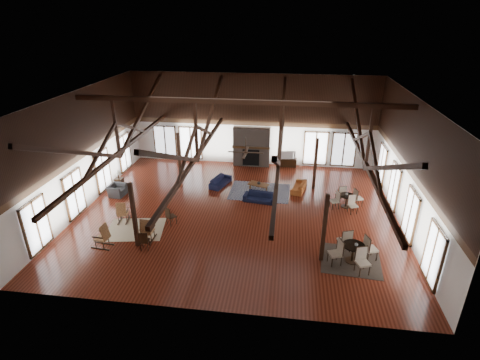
# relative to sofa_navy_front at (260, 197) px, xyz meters

# --- Properties ---
(floor) EXTENTS (16.00, 16.00, 0.00)m
(floor) POSITION_rel_sofa_navy_front_xyz_m (-1.01, -1.43, -0.26)
(floor) COLOR maroon
(floor) RESTS_ON ground
(ceiling) EXTENTS (16.00, 14.00, 0.02)m
(ceiling) POSITION_rel_sofa_navy_front_xyz_m (-1.01, -1.43, 5.74)
(ceiling) COLOR black
(ceiling) RESTS_ON wall_back
(wall_back) EXTENTS (16.00, 0.02, 6.00)m
(wall_back) POSITION_rel_sofa_navy_front_xyz_m (-1.01, 5.57, 2.74)
(wall_back) COLOR silver
(wall_back) RESTS_ON floor
(wall_front) EXTENTS (16.00, 0.02, 6.00)m
(wall_front) POSITION_rel_sofa_navy_front_xyz_m (-1.01, -8.43, 2.74)
(wall_front) COLOR silver
(wall_front) RESTS_ON floor
(wall_left) EXTENTS (0.02, 14.00, 6.00)m
(wall_left) POSITION_rel_sofa_navy_front_xyz_m (-9.01, -1.43, 2.74)
(wall_left) COLOR silver
(wall_left) RESTS_ON floor
(wall_right) EXTENTS (0.02, 14.00, 6.00)m
(wall_right) POSITION_rel_sofa_navy_front_xyz_m (6.99, -1.43, 2.74)
(wall_right) COLOR silver
(wall_right) RESTS_ON floor
(roof_truss) EXTENTS (15.60, 14.07, 3.14)m
(roof_truss) POSITION_rel_sofa_navy_front_xyz_m (-1.01, -1.43, 3.77)
(roof_truss) COLOR black
(roof_truss) RESTS_ON wall_back
(post_grid) EXTENTS (8.16, 7.16, 3.05)m
(post_grid) POSITION_rel_sofa_navy_front_xyz_m (-1.01, -1.43, 1.27)
(post_grid) COLOR black
(post_grid) RESTS_ON floor
(fireplace) EXTENTS (2.50, 0.69, 2.60)m
(fireplace) POSITION_rel_sofa_navy_front_xyz_m (-1.01, 5.24, 1.03)
(fireplace) COLOR #685B4F
(fireplace) RESTS_ON floor
(ceiling_fan) EXTENTS (1.60, 1.60, 0.75)m
(ceiling_fan) POSITION_rel_sofa_navy_front_xyz_m (-0.51, -2.43, 3.48)
(ceiling_fan) COLOR black
(ceiling_fan) RESTS_ON roof_truss
(sofa_navy_front) EXTENTS (1.84, 0.94, 0.51)m
(sofa_navy_front) POSITION_rel_sofa_navy_front_xyz_m (0.00, 0.00, 0.00)
(sofa_navy_front) COLOR black
(sofa_navy_front) RESTS_ON floor
(sofa_navy_left) EXTENTS (1.84, 1.18, 0.50)m
(sofa_navy_left) POSITION_rel_sofa_navy_front_xyz_m (-2.50, 1.78, -0.01)
(sofa_navy_left) COLOR black
(sofa_navy_left) RESTS_ON floor
(sofa_orange) EXTENTS (1.77, 1.00, 0.49)m
(sofa_orange) POSITION_rel_sofa_navy_front_xyz_m (2.13, 1.70, -0.01)
(sofa_orange) COLOR #9B4C1E
(sofa_orange) RESTS_ON floor
(coffee_table) EXTENTS (1.27, 0.93, 0.44)m
(coffee_table) POSITION_rel_sofa_navy_front_xyz_m (-0.19, 1.32, 0.13)
(coffee_table) COLOR brown
(coffee_table) RESTS_ON floor
(vase) EXTENTS (0.26, 0.26, 0.21)m
(vase) POSITION_rel_sofa_navy_front_xyz_m (-0.16, 1.26, 0.29)
(vase) COLOR #B2B2B2
(vase) RESTS_ON coffee_table
(armchair) EXTENTS (1.04, 0.93, 0.63)m
(armchair) POSITION_rel_sofa_navy_front_xyz_m (-8.03, -0.32, 0.06)
(armchair) COLOR #2C2C2E
(armchair) RESTS_ON floor
(side_table_lamp) EXTENTS (0.44, 0.44, 1.12)m
(side_table_lamp) POSITION_rel_sofa_navy_front_xyz_m (-8.36, 0.71, 0.17)
(side_table_lamp) COLOR black
(side_table_lamp) RESTS_ON floor
(rocking_chair_a) EXTENTS (0.58, 0.90, 1.08)m
(rocking_chair_a) POSITION_rel_sofa_navy_front_xyz_m (-6.50, -3.07, 0.25)
(rocking_chair_a) COLOR #A16C3D
(rocking_chair_a) RESTS_ON floor
(rocking_chair_b) EXTENTS (0.51, 0.89, 1.13)m
(rocking_chair_b) POSITION_rel_sofa_navy_front_xyz_m (-4.70, -4.53, 0.28)
(rocking_chair_b) COLOR #A16C3D
(rocking_chair_b) RESTS_ON floor
(rocking_chair_c) EXTENTS (0.93, 0.57, 1.15)m
(rocking_chair_c) POSITION_rel_sofa_navy_front_xyz_m (-6.40, -5.24, 0.28)
(rocking_chair_c) COLOR #A16C3D
(rocking_chair_c) RESTS_ON floor
(side_chair_a) EXTENTS (0.57, 0.57, 0.96)m
(side_chair_a) POSITION_rel_sofa_navy_front_xyz_m (-4.11, -3.04, 0.30)
(side_chair_a) COLOR black
(side_chair_a) RESTS_ON floor
(side_chair_b) EXTENTS (0.42, 0.42, 0.91)m
(side_chair_b) POSITION_rel_sofa_navy_front_xyz_m (-4.56, -5.23, 0.27)
(side_chair_b) COLOR black
(side_chair_b) RESTS_ON floor
(cafe_table_near) EXTENTS (2.15, 2.15, 1.10)m
(cafe_table_near) POSITION_rel_sofa_navy_front_xyz_m (4.25, -4.87, 0.30)
(cafe_table_near) COLOR black
(cafe_table_near) RESTS_ON floor
(cafe_table_far) EXTENTS (1.85, 1.85, 0.95)m
(cafe_table_far) POSITION_rel_sofa_navy_front_xyz_m (4.59, -0.03, 0.22)
(cafe_table_far) COLOR black
(cafe_table_far) RESTS_ON floor
(cup_near) EXTENTS (0.18, 0.18, 0.11)m
(cup_near) POSITION_rel_sofa_navy_front_xyz_m (4.33, -4.92, 0.59)
(cup_near) COLOR #B2B2B2
(cup_near) RESTS_ON cafe_table_near
(cup_far) EXTENTS (0.15, 0.15, 0.11)m
(cup_far) POSITION_rel_sofa_navy_front_xyz_m (4.58, -0.00, 0.48)
(cup_far) COLOR #B2B2B2
(cup_far) RESTS_ON cafe_table_far
(tv_console) EXTENTS (1.10, 0.41, 0.55)m
(tv_console) POSITION_rel_sofa_navy_front_xyz_m (1.46, 5.32, 0.02)
(tv_console) COLOR black
(tv_console) RESTS_ON floor
(television) EXTENTS (0.98, 0.26, 0.56)m
(television) POSITION_rel_sofa_navy_front_xyz_m (1.42, 5.32, 0.57)
(television) COLOR #B2B2B2
(television) RESTS_ON tv_console
(rug_tan) EXTENTS (2.93, 2.46, 0.01)m
(rug_tan) POSITION_rel_sofa_navy_front_xyz_m (-5.63, -3.68, -0.25)
(rug_tan) COLOR tan
(rug_tan) RESTS_ON floor
(rug_navy) EXTENTS (3.47, 2.65, 0.01)m
(rug_navy) POSITION_rel_sofa_navy_front_xyz_m (-0.10, 1.19, -0.25)
(rug_navy) COLOR #171E42
(rug_navy) RESTS_ON floor
(rug_dark) EXTENTS (2.59, 2.39, 0.01)m
(rug_dark) POSITION_rel_sofa_navy_front_xyz_m (4.22, -4.83, -0.25)
(rug_dark) COLOR black
(rug_dark) RESTS_ON floor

